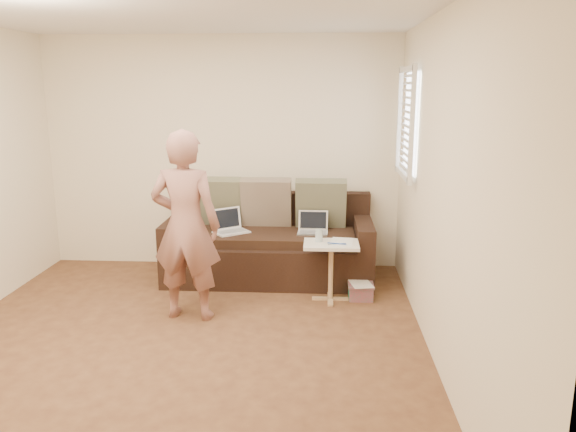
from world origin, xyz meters
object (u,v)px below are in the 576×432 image
object	(u,v)px
striped_box	(361,291)
drinking_glass	(319,235)
sofa	(269,240)
laptop_white	(231,233)
person	(186,226)
side_table	(331,272)
laptop_silver	(313,234)

from	to	relation	value
striped_box	drinking_glass	bearing A→B (deg)	-179.22
sofa	laptop_white	bearing A→B (deg)	-168.14
drinking_glass	striped_box	size ratio (longest dim) A/B	0.48
person	side_table	bearing A→B (deg)	-154.45
laptop_white	striped_box	size ratio (longest dim) A/B	1.39
sofa	drinking_glass	world-z (taller)	sofa
laptop_silver	person	xyz separation A→B (m)	(-1.10, -1.04, 0.33)
side_table	striped_box	distance (m)	0.37
striped_box	person	bearing A→B (deg)	-161.45
laptop_silver	sofa	bearing A→B (deg)	173.93
person	drinking_glass	world-z (taller)	person
laptop_white	side_table	world-z (taller)	laptop_white
laptop_white	side_table	bearing A→B (deg)	-64.47
drinking_glass	striped_box	world-z (taller)	drinking_glass
laptop_white	laptop_silver	bearing A→B (deg)	-36.22
laptop_silver	drinking_glass	bearing A→B (deg)	-80.09
laptop_silver	laptop_white	size ratio (longest dim) A/B	0.91
sofa	striped_box	xyz separation A→B (m)	(0.95, -0.58, -0.35)
sofa	side_table	size ratio (longest dim) A/B	3.80
side_table	striped_box	xyz separation A→B (m)	(0.30, 0.05, -0.21)
laptop_silver	side_table	size ratio (longest dim) A/B	0.55
sofa	drinking_glass	xyz separation A→B (m)	(0.54, -0.58, 0.21)
person	laptop_silver	bearing A→B (deg)	-131.58
sofa	person	xyz separation A→B (m)	(-0.63, -1.11, 0.43)
sofa	side_table	distance (m)	0.92
laptop_silver	person	distance (m)	1.55
sofa	person	world-z (taller)	person
sofa	laptop_white	size ratio (longest dim) A/B	6.32
laptop_white	drinking_glass	world-z (taller)	drinking_glass
laptop_silver	striped_box	distance (m)	0.83
sofa	drinking_glass	distance (m)	0.82
side_table	sofa	bearing A→B (deg)	136.32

